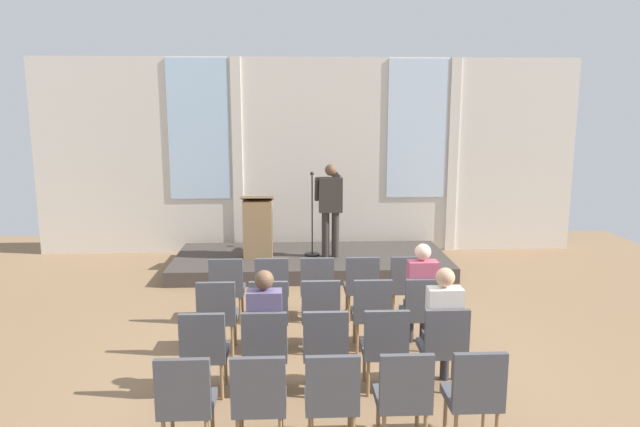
{
  "coord_description": "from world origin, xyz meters",
  "views": [
    {
      "loc": [
        -0.31,
        -6.25,
        2.98
      ],
      "look_at": [
        0.1,
        2.91,
        1.28
      ],
      "focal_mm": 32.69,
      "sensor_mm": 36.0,
      "label": 1
    }
  ],
  "objects": [
    {
      "name": "chair_r2_c4",
      "position": [
        1.25,
        -0.57,
        0.53
      ],
      "size": [
        0.46,
        0.44,
        0.94
      ],
      "color": "olive",
      "rests_on": "ground"
    },
    {
      "name": "lectern",
      "position": [
        -0.97,
        4.13,
        0.81
      ],
      "size": [
        0.6,
        0.48,
        1.16
      ],
      "color": "#93724C",
      "rests_on": "stage_platform"
    },
    {
      "name": "chair_r0_c2",
      "position": [
        0.0,
        1.54,
        0.53
      ],
      "size": [
        0.46,
        0.44,
        0.94
      ],
      "color": "olive",
      "rests_on": "ground"
    },
    {
      "name": "mic_stand",
      "position": [
        0.02,
        4.2,
        0.59
      ],
      "size": [
        0.28,
        0.28,
        1.55
      ],
      "color": "black",
      "rests_on": "stage_platform"
    },
    {
      "name": "stage_platform",
      "position": [
        0.0,
        4.21,
        0.13
      ],
      "size": [
        5.0,
        2.13,
        0.26
      ],
      "primitive_type": "cube",
      "color": "#3F3833",
      "rests_on": "ground"
    },
    {
      "name": "chair_r3_c3",
      "position": [
        0.62,
        -1.62,
        0.53
      ],
      "size": [
        0.46,
        0.44,
        0.94
      ],
      "color": "olive",
      "rests_on": "ground"
    },
    {
      "name": "chair_r3_c1",
      "position": [
        -0.62,
        -1.62,
        0.53
      ],
      "size": [
        0.46,
        0.44,
        0.94
      ],
      "color": "olive",
      "rests_on": "ground"
    },
    {
      "name": "chair_r3_c2",
      "position": [
        0.0,
        -1.62,
        0.53
      ],
      "size": [
        0.46,
        0.44,
        0.94
      ],
      "color": "olive",
      "rests_on": "ground"
    },
    {
      "name": "chair_r0_c4",
      "position": [
        1.25,
        1.54,
        0.53
      ],
      "size": [
        0.46,
        0.44,
        0.94
      ],
      "color": "olive",
      "rests_on": "ground"
    },
    {
      "name": "audience_r2_c1",
      "position": [
        -0.62,
        -0.49,
        0.74
      ],
      "size": [
        0.36,
        0.39,
        1.34
      ],
      "color": "#2D2D33",
      "rests_on": "ground"
    },
    {
      "name": "ground_plane",
      "position": [
        0.0,
        0.0,
        0.0
      ],
      "size": [
        14.49,
        14.49,
        0.0
      ],
      "primitive_type": "plane",
      "color": "#846647"
    },
    {
      "name": "chair_r1_c1",
      "position": [
        -0.62,
        0.49,
        0.53
      ],
      "size": [
        0.46,
        0.44,
        0.94
      ],
      "color": "olive",
      "rests_on": "ground"
    },
    {
      "name": "chair_r2_c2",
      "position": [
        0.0,
        -0.57,
        0.53
      ],
      "size": [
        0.46,
        0.44,
        0.94
      ],
      "color": "olive",
      "rests_on": "ground"
    },
    {
      "name": "chair_r1_c2",
      "position": [
        0.0,
        0.49,
        0.53
      ],
      "size": [
        0.46,
        0.44,
        0.94
      ],
      "color": "olive",
      "rests_on": "ground"
    },
    {
      "name": "chair_r0_c0",
      "position": [
        -1.25,
        1.54,
        0.53
      ],
      "size": [
        0.46,
        0.44,
        0.94
      ],
      "color": "olive",
      "rests_on": "ground"
    },
    {
      "name": "chair_r1_c0",
      "position": [
        -1.25,
        0.49,
        0.53
      ],
      "size": [
        0.46,
        0.44,
        0.94
      ],
      "color": "olive",
      "rests_on": "ground"
    },
    {
      "name": "chair_r0_c3",
      "position": [
        0.62,
        1.54,
        0.53
      ],
      "size": [
        0.46,
        0.44,
        0.94
      ],
      "color": "olive",
      "rests_on": "ground"
    },
    {
      "name": "chair_r1_c4",
      "position": [
        1.25,
        0.49,
        0.53
      ],
      "size": [
        0.46,
        0.44,
        0.94
      ],
      "color": "olive",
      "rests_on": "ground"
    },
    {
      "name": "audience_r2_c4",
      "position": [
        1.25,
        -0.49,
        0.74
      ],
      "size": [
        0.36,
        0.39,
        1.34
      ],
      "color": "#2D2D33",
      "rests_on": "ground"
    },
    {
      "name": "rear_partition",
      "position": [
        0.02,
        5.57,
        2.0
      ],
      "size": [
        10.95,
        0.14,
        3.93
      ],
      "color": "silver",
      "rests_on": "ground"
    },
    {
      "name": "chair_r2_c0",
      "position": [
        -1.25,
        -0.57,
        0.53
      ],
      "size": [
        0.46,
        0.44,
        0.94
      ],
      "color": "olive",
      "rests_on": "ground"
    },
    {
      "name": "chair_r3_c4",
      "position": [
        1.25,
        -1.62,
        0.53
      ],
      "size": [
        0.46,
        0.44,
        0.94
      ],
      "color": "olive",
      "rests_on": "ground"
    },
    {
      "name": "chair_r1_c3",
      "position": [
        0.62,
        0.49,
        0.53
      ],
      "size": [
        0.46,
        0.44,
        0.94
      ],
      "color": "olive",
      "rests_on": "ground"
    },
    {
      "name": "chair_r2_c3",
      "position": [
        0.62,
        -0.57,
        0.53
      ],
      "size": [
        0.46,
        0.44,
        0.94
      ],
      "color": "olive",
      "rests_on": "ground"
    },
    {
      "name": "audience_r1_c4",
      "position": [
        1.25,
        0.57,
        0.74
      ],
      "size": [
        0.36,
        0.39,
        1.34
      ],
      "color": "#2D2D33",
      "rests_on": "ground"
    },
    {
      "name": "chair_r3_c0",
      "position": [
        -1.25,
        -1.62,
        0.53
      ],
      "size": [
        0.46,
        0.44,
        0.94
      ],
      "color": "olive",
      "rests_on": "ground"
    },
    {
      "name": "chair_r2_c1",
      "position": [
        -0.62,
        -0.57,
        0.53
      ],
      "size": [
        0.46,
        0.44,
        0.94
      ],
      "color": "olive",
      "rests_on": "ground"
    },
    {
      "name": "chair_r0_c1",
      "position": [
        -0.62,
        1.54,
        0.53
      ],
      "size": [
        0.46,
        0.44,
        0.94
      ],
      "color": "olive",
      "rests_on": "ground"
    },
    {
      "name": "speaker",
      "position": [
        0.35,
        4.1,
        1.25
      ],
      "size": [
        0.51,
        0.69,
        1.7
      ],
      "color": "#332D28",
      "rests_on": "stage_platform"
    }
  ]
}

